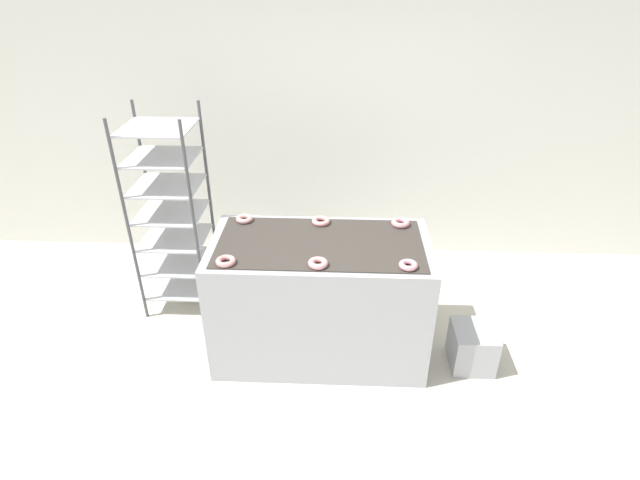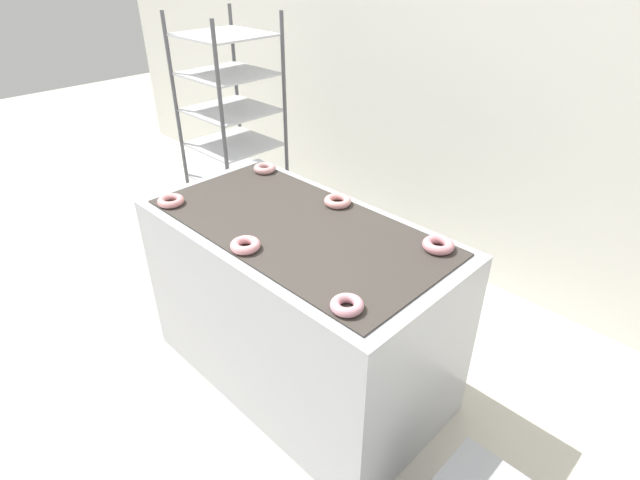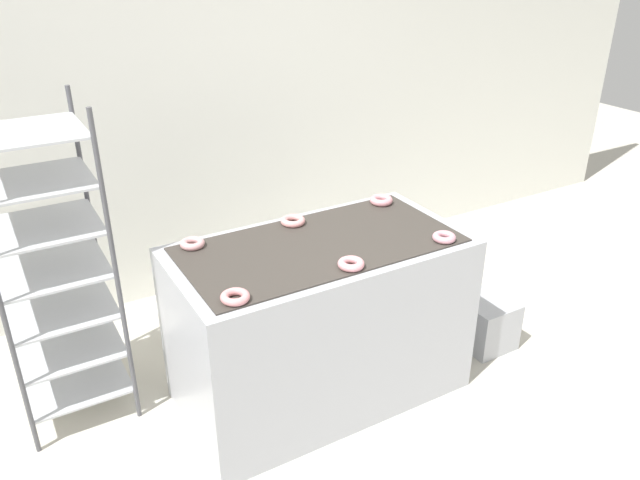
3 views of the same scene
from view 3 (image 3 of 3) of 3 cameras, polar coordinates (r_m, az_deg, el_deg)
ground_plane at (r=3.21m, az=6.12°, el=-19.71°), size 14.00×14.00×0.00m
wall_back at (r=4.22m, az=-10.44°, el=13.49°), size 8.00×0.05×2.80m
fryer_machine at (r=3.33m, az=0.01°, el=-7.39°), size 1.50×0.78×0.91m
baking_rack_cart at (r=3.29m, az=-23.28°, el=-2.46°), size 0.52×0.51×1.65m
glaze_bin at (r=3.99m, az=14.84°, el=-7.28°), size 0.30×0.32×0.31m
donut_near_left at (r=2.65m, az=-7.77°, el=-5.18°), size 0.13×0.13×0.03m
donut_near_center at (r=2.88m, az=2.90°, el=-2.18°), size 0.12×0.12×0.04m
donut_near_right at (r=3.19m, az=11.28°, el=0.25°), size 0.12×0.12×0.04m
donut_far_left at (r=3.13m, az=-11.60°, el=-0.31°), size 0.12×0.12×0.04m
donut_far_center at (r=3.31m, az=-2.49°, el=1.77°), size 0.13×0.13×0.04m
donut_far_right at (r=3.58m, az=5.62°, el=3.65°), size 0.13×0.13×0.04m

